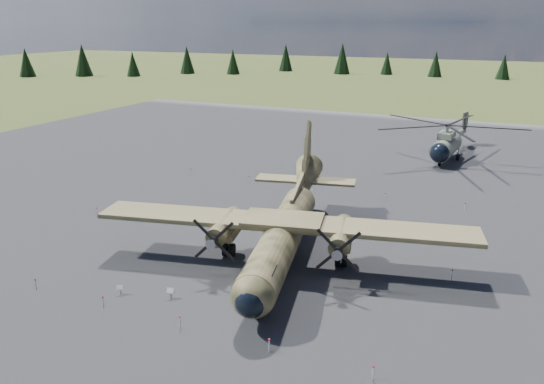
% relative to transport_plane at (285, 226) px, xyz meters
% --- Properties ---
extents(ground, '(500.00, 500.00, 0.00)m').
position_rel_transport_plane_xyz_m(ground, '(-3.93, 1.48, -2.75)').
color(ground, '#4F5224').
rests_on(ground, ground).
extents(apron, '(120.00, 120.00, 0.04)m').
position_rel_transport_plane_xyz_m(apron, '(-3.93, 11.48, -2.75)').
color(apron, '#57585C').
rests_on(apron, ground).
extents(transport_plane, '(29.01, 26.04, 9.59)m').
position_rel_transport_plane_xyz_m(transport_plane, '(0.00, 0.00, 0.00)').
color(transport_plane, '#35381E').
rests_on(transport_plane, ground).
extents(helicopter_near, '(21.90, 24.62, 5.14)m').
position_rel_transport_plane_xyz_m(helicopter_near, '(7.79, 37.48, 0.89)').
color(helicopter_near, gray).
rests_on(helicopter_near, ground).
extents(info_placard_left, '(0.49, 0.32, 0.71)m').
position_rel_transport_plane_xyz_m(info_placard_left, '(-8.12, -10.12, -2.28)').
color(info_placard_left, gray).
rests_on(info_placard_left, ground).
extents(info_placard_right, '(0.52, 0.27, 0.78)m').
position_rel_transport_plane_xyz_m(info_placard_right, '(-4.60, -9.16, -2.24)').
color(info_placard_right, gray).
rests_on(info_placard_right, ground).
extents(barrier_fence, '(33.12, 29.62, 0.85)m').
position_rel_transport_plane_xyz_m(barrier_fence, '(-4.39, 1.40, -2.25)').
color(barrier_fence, silver).
rests_on(barrier_fence, ground).
extents(treeline, '(336.39, 325.43, 10.99)m').
position_rel_transport_plane_xyz_m(treeline, '(-12.19, -3.41, 2.13)').
color(treeline, black).
rests_on(treeline, ground).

